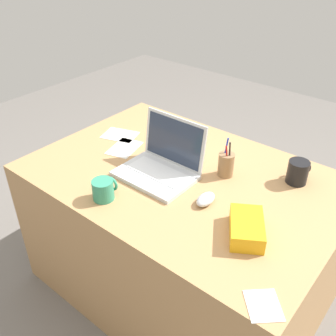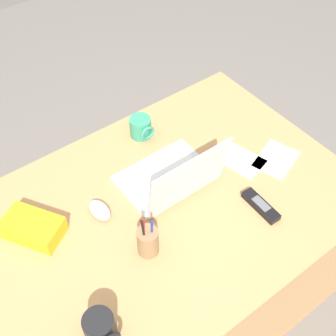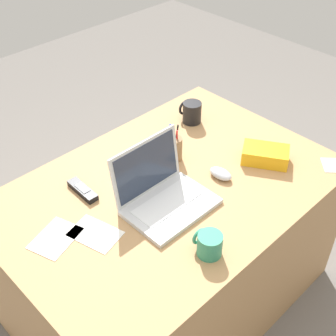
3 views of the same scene
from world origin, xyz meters
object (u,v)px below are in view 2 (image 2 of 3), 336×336
Objects in this scene: laptop at (173,177)px; computer_mouse at (100,210)px; snack_bag at (33,228)px; coffee_mug_white at (100,329)px; cordless_phone at (261,206)px; coffee_mug_tall at (141,127)px; pen_holder at (148,241)px.

computer_mouse is (0.28, -0.05, -0.03)m from laptop.
snack_bag is at bearing -13.05° from laptop.
coffee_mug_white reaches higher than cordless_phone.
computer_mouse is 0.43m from coffee_mug_white.
computer_mouse is at bearing 34.81° from coffee_mug_tall.
coffee_mug_white reaches higher than coffee_mug_tall.
pen_holder reaches higher than coffee_mug_white.
cordless_phone is at bearing -175.52° from coffee_mug_white.
pen_holder reaches higher than cordless_phone.
snack_bag is at bearing -29.21° from cordless_phone.
computer_mouse reaches higher than cordless_phone.
pen_holder reaches higher than computer_mouse.
coffee_mug_white is (0.22, 0.37, 0.03)m from computer_mouse.
snack_bag is (0.27, -0.28, -0.02)m from pen_holder.
cordless_phone is 0.43m from pen_holder.
laptop reaches higher than coffee_mug_tall.
laptop is at bearing 165.91° from computer_mouse.
computer_mouse is 0.23m from pen_holder.
snack_bag is (0.68, -0.38, 0.02)m from cordless_phone.
computer_mouse is 0.65× the size of cordless_phone.
coffee_mug_white is 0.31m from pen_holder.
cordless_phone is at bearing 102.82° from coffee_mug_tall.
snack_bag reaches higher than cordless_phone.
laptop is 2.14× the size of cordless_phone.
coffee_mug_white is at bearing 29.38° from pen_holder.
pen_holder is (0.29, 0.46, 0.01)m from coffee_mug_tall.
coffee_mug_tall is 0.57m from cordless_phone.
coffee_mug_white is 0.43m from snack_bag.
computer_mouse is at bearing -34.60° from cordless_phone.
coffee_mug_white is 0.53× the size of snack_bag.
pen_holder is (-0.27, -0.15, 0.00)m from coffee_mug_white.
laptop is 1.91× the size of pen_holder.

